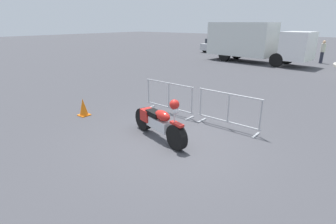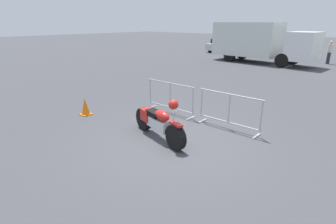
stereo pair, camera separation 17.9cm
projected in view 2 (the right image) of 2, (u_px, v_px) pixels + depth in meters
ground_plane at (173, 142)px, 6.89m from camera, size 120.00×120.00×0.00m
motorcycle at (158, 122)px, 6.97m from camera, size 2.19×0.77×1.26m
crowd_barrier_near at (170, 98)px, 8.95m from camera, size 2.03×0.49×1.07m
crowd_barrier_far at (229, 111)px, 7.60m from camera, size 2.03×0.49×1.07m
box_truck at (257, 41)px, 19.99m from camera, size 7.89×3.01×2.98m
parked_car_silver at (222, 45)px, 27.64m from camera, size 1.78×4.03×1.35m
parked_car_red at (252, 46)px, 26.07m from camera, size 1.79×4.07×1.36m
parked_car_black at (285, 48)px, 24.08m from camera, size 1.98×4.50×1.50m
pedestrian at (330, 51)px, 19.48m from camera, size 0.41×0.41×1.69m
traffic_cone at (85, 107)px, 8.85m from camera, size 0.34×0.34×0.59m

